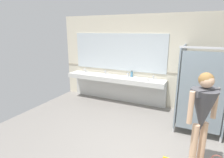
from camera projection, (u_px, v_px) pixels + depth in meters
The scene contains 7 objects.
wall_back at pixel (171, 63), 5.27m from camera, with size 7.20×0.12×2.70m, color beige.
wall_back_tile_band at pixel (170, 73), 5.29m from camera, with size 7.20×0.01×0.06m, color #9E937F.
vanity_counter at pixel (115, 83), 5.90m from camera, with size 3.16×0.54×0.97m.
mirror_panel at pixel (118, 52), 5.82m from camera, with size 3.06×0.02×1.15m, color silver.
person_standing at pixel (203, 110), 2.89m from camera, with size 0.57×0.57×1.64m.
soap_dispenser at pixel (132, 74), 5.67m from camera, with size 0.07×0.07×0.20m.
paper_cup at pixel (147, 79), 5.23m from camera, with size 0.07×0.07×0.08m, color white.
Camera 1 is at (0.71, -2.88, 2.24)m, focal length 29.72 mm.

